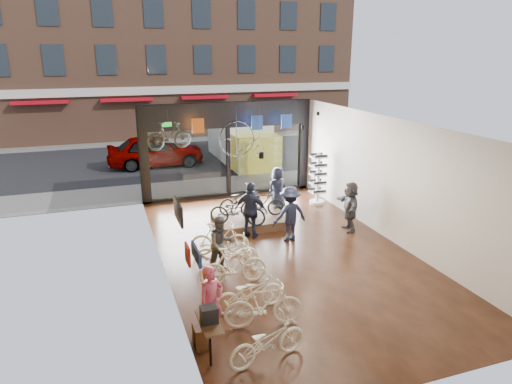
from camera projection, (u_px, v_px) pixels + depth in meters
name	position (u px, v px, depth m)	size (l,w,h in m)	color
ground_plane	(284.00, 253.00, 13.48)	(7.00, 12.00, 0.04)	black
ceiling	(287.00, 123.00, 12.35)	(7.00, 12.00, 0.04)	black
wall_left	(160.00, 204.00, 11.82)	(0.04, 12.00, 3.80)	olive
wall_right	(391.00, 180.00, 14.01)	(0.04, 12.00, 3.80)	beige
wall_back	(426.00, 292.00, 7.48)	(7.00, 0.04, 3.80)	beige
storefront	(228.00, 150.00, 18.34)	(7.00, 0.26, 3.80)	black
exit_sign	(167.00, 125.00, 17.14)	(0.35, 0.06, 0.18)	#198C26
street_road	(188.00, 152.00, 27.03)	(30.00, 18.00, 0.02)	black
sidewalk_near	(221.00, 186.00, 19.96)	(30.00, 2.40, 0.12)	slate
sidewalk_far	(176.00, 139.00, 30.62)	(30.00, 2.00, 0.12)	slate
opposite_building	(165.00, 31.00, 30.84)	(26.00, 5.00, 14.00)	brown
street_car	(156.00, 151.00, 23.39)	(1.94, 4.83, 1.65)	gray
box_truck	(244.00, 139.00, 23.72)	(2.26, 6.79, 2.68)	silver
floor_bike_0	(267.00, 341.00, 8.61)	(0.57, 1.65, 0.86)	white
floor_bike_1	(264.00, 305.00, 9.69)	(0.49, 1.72, 1.03)	white
floor_bike_2	(250.00, 293.00, 10.34)	(0.58, 1.66, 0.87)	white
floor_bike_3	(234.00, 266.00, 11.44)	(0.49, 1.75, 1.05)	white
floor_bike_4	(227.00, 252.00, 12.39)	(0.60, 1.73, 0.91)	white
floor_bike_5	(220.00, 239.00, 13.12)	(0.48, 1.69, 1.01)	white
display_platform	(251.00, 220.00, 15.59)	(2.40, 1.80, 0.30)	#463720
display_bike_left	(238.00, 211.00, 14.63)	(0.63, 1.82, 0.96)	black
display_bike_mid	(262.00, 204.00, 15.42)	(0.43, 1.51, 0.91)	black
display_bike_right	(240.00, 199.00, 15.87)	(0.61, 1.74, 0.91)	black
customer_0	(211.00, 302.00, 9.25)	(0.58, 0.38, 1.59)	#CC4C72
customer_1	(221.00, 244.00, 12.04)	(0.77, 0.60, 1.59)	#3F3F44
customer_2	(251.00, 211.00, 14.24)	(1.07, 0.45, 1.83)	#161C33
customer_3	(290.00, 214.00, 14.05)	(1.13, 0.65, 1.75)	#161C33
customer_4	(278.00, 189.00, 16.84)	(0.80, 0.52, 1.64)	#161C33
customer_5	(350.00, 206.00, 14.91)	(1.54, 0.49, 1.66)	#3F3F44
sunglasses_rack	(318.00, 179.00, 17.52)	(0.59, 0.48, 1.99)	white
wall_merch	(193.00, 286.00, 8.87)	(0.40, 2.40, 2.60)	navy
penny_farthing	(244.00, 140.00, 17.17)	(1.70, 0.06, 1.36)	black
hung_bike	(169.00, 136.00, 15.60)	(0.45, 1.58, 0.95)	black
jersey_left	(198.00, 126.00, 16.85)	(0.45, 0.03, 0.55)	#CC5919
jersey_mid	(257.00, 123.00, 17.58)	(0.45, 0.03, 0.55)	#1E3F99
jersey_right	(287.00, 121.00, 17.96)	(0.45, 0.03, 0.55)	#1E3F99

